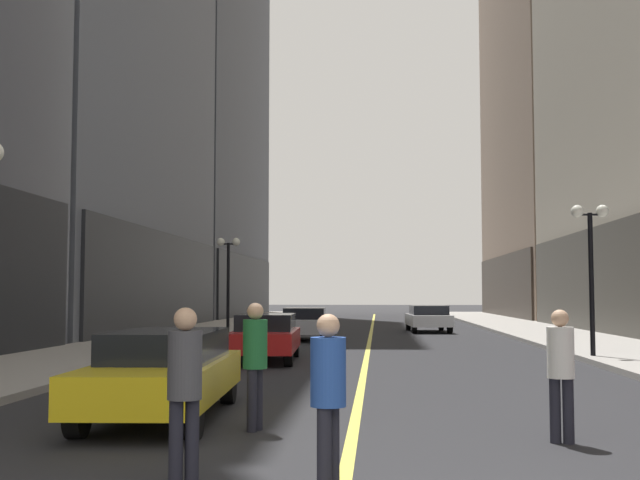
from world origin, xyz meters
The scene contains 14 objects.
ground_plane centered at (0.00, 35.00, 0.00)m, with size 200.00×200.00×0.00m, color #262628.
sidewalk_left centered at (-8.25, 35.00, 0.07)m, with size 4.50×78.00×0.15m, color #9E9991.
sidewalk_right centered at (8.25, 35.00, 0.07)m, with size 4.50×78.00×0.15m, color #9E9991.
lane_centre_stripe centered at (0.00, 35.00, 0.00)m, with size 0.16×70.00×0.01m, color #E5D64C.
car_yellow centered at (-2.91, 6.85, 0.72)m, with size 1.99×4.86×1.32m.
car_red centered at (-2.82, 17.14, 0.72)m, with size 1.96×4.59×1.32m.
car_silver centered at (-2.66, 27.43, 0.72)m, with size 2.01×4.20×1.32m.
car_white centered at (2.85, 34.83, 0.72)m, with size 2.17×4.73×1.32m.
pedestrian_in_green_parka centered at (-1.36, 5.82, 1.03)m, with size 0.44×0.44×1.76m.
pedestrian_in_white_shirt centered at (2.67, 5.20, 0.98)m, with size 0.41×0.41×1.69m.
pedestrian_in_blue_hoodie centered at (-0.12, 2.41, 0.99)m, with size 0.45×0.45×1.70m.
pedestrian_with_orange_bag centered at (-1.56, 2.61, 1.02)m, with size 0.46×0.46×1.75m.
street_lamp_left_far centered at (-6.40, 30.27, 3.26)m, with size 1.06×0.36×4.43m.
street_lamp_right_mid centered at (6.40, 17.88, 3.26)m, with size 1.06×0.36×4.43m.
Camera 1 is at (0.35, -5.17, 1.88)m, focal length 44.56 mm.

